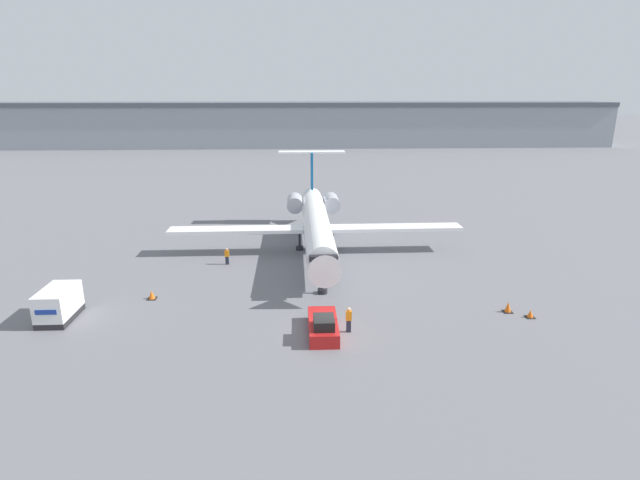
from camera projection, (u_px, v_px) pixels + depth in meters
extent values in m
plane|color=slate|center=(328.00, 333.00, 34.70)|extent=(600.00, 600.00, 0.00)
cube|color=#8C939E|center=(304.00, 126.00, 147.77)|extent=(180.00, 16.00, 11.53)
cube|color=#4C515B|center=(303.00, 104.00, 145.93)|extent=(180.00, 16.80, 1.20)
cylinder|color=white|center=(317.00, 226.00, 50.28)|extent=(2.83, 22.21, 2.67)
cone|color=white|center=(324.00, 267.00, 38.66)|extent=(2.68, 2.15, 2.67)
cube|color=black|center=(324.00, 258.00, 39.34)|extent=(2.27, 0.72, 0.44)
cone|color=white|center=(312.00, 200.00, 62.29)|extent=(2.42, 2.95, 2.40)
cube|color=#0C5999|center=(317.00, 234.00, 50.54)|extent=(2.55, 19.99, 0.20)
cube|color=white|center=(395.00, 228.00, 51.94)|extent=(13.80, 2.33, 0.36)
cube|color=white|center=(236.00, 230.00, 51.10)|extent=(13.80, 2.33, 0.36)
cylinder|color=#ADADB7|center=(331.00, 203.00, 59.21)|extent=(1.89, 3.50, 1.86)
cylinder|color=#ADADB7|center=(295.00, 203.00, 58.99)|extent=(1.89, 3.50, 1.86)
cube|color=#0C5999|center=(312.00, 170.00, 61.82)|extent=(0.26, 2.20, 4.51)
cube|color=white|center=(312.00, 152.00, 61.16)|extent=(8.14, 1.86, 0.20)
cylinder|color=black|center=(323.00, 284.00, 41.27)|extent=(0.24, 0.24, 1.72)
cylinder|color=black|center=(323.00, 291.00, 41.46)|extent=(0.80, 0.80, 0.40)
cylinder|color=black|center=(300.00, 242.00, 52.47)|extent=(0.24, 0.24, 1.72)
cylinder|color=black|center=(300.00, 248.00, 52.66)|extent=(0.80, 0.80, 0.40)
cylinder|color=black|center=(332.00, 242.00, 52.64)|extent=(0.24, 0.24, 1.72)
cylinder|color=black|center=(332.00, 248.00, 52.83)|extent=(0.80, 0.80, 0.40)
cube|color=#B21919|center=(323.00, 327.00, 34.62)|extent=(1.99, 4.76, 0.96)
cube|color=black|center=(324.00, 323.00, 33.38)|extent=(1.39, 1.71, 0.70)
cube|color=black|center=(321.00, 314.00, 36.84)|extent=(1.79, 0.30, 0.57)
cube|color=#232326|center=(60.00, 316.00, 36.79)|extent=(2.11, 3.74, 0.45)
cube|color=silver|center=(58.00, 301.00, 36.44)|extent=(2.11, 3.74, 1.94)
cube|color=navy|center=(46.00, 312.00, 34.63)|extent=(1.48, 0.04, 0.36)
cube|color=#232838|center=(349.00, 326.00, 34.77)|extent=(0.32, 0.20, 0.89)
cube|color=orange|center=(349.00, 316.00, 34.53)|extent=(0.40, 0.24, 0.71)
sphere|color=tan|center=(349.00, 309.00, 34.39)|extent=(0.26, 0.26, 0.26)
cube|color=#232838|center=(227.00, 260.00, 48.27)|extent=(0.32, 0.20, 0.80)
cube|color=orange|center=(227.00, 253.00, 48.06)|extent=(0.40, 0.24, 0.63)
sphere|color=tan|center=(227.00, 249.00, 47.93)|extent=(0.23, 0.23, 0.23)
cube|color=black|center=(152.00, 299.00, 40.40)|extent=(0.72, 0.72, 0.04)
cone|color=orange|center=(152.00, 295.00, 40.30)|extent=(0.52, 0.52, 0.65)
cube|color=black|center=(507.00, 312.00, 38.02)|extent=(0.69, 0.69, 0.04)
cone|color=orange|center=(508.00, 307.00, 37.90)|extent=(0.49, 0.49, 0.78)
cube|color=black|center=(530.00, 317.00, 37.12)|extent=(0.65, 0.65, 0.04)
cone|color=orange|center=(530.00, 313.00, 37.03)|extent=(0.46, 0.46, 0.55)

